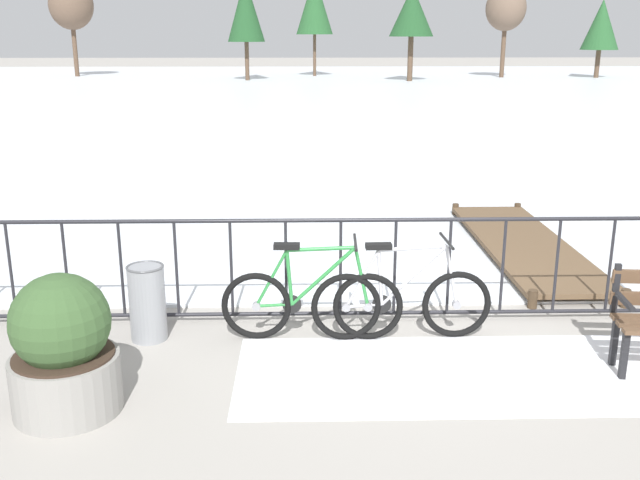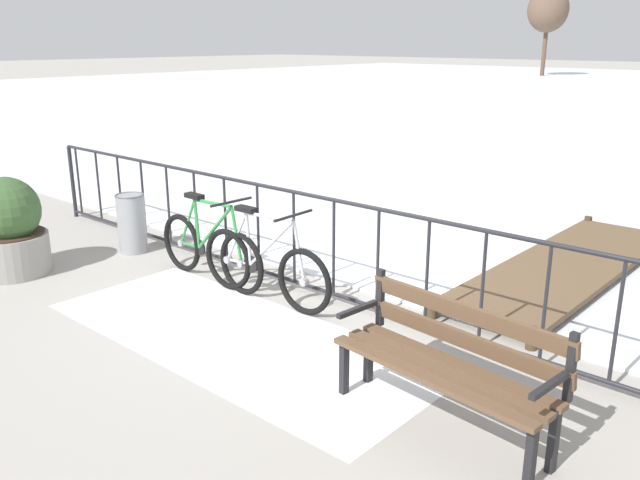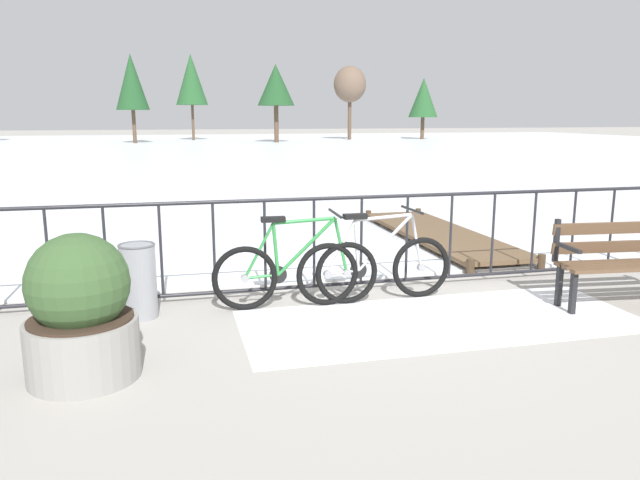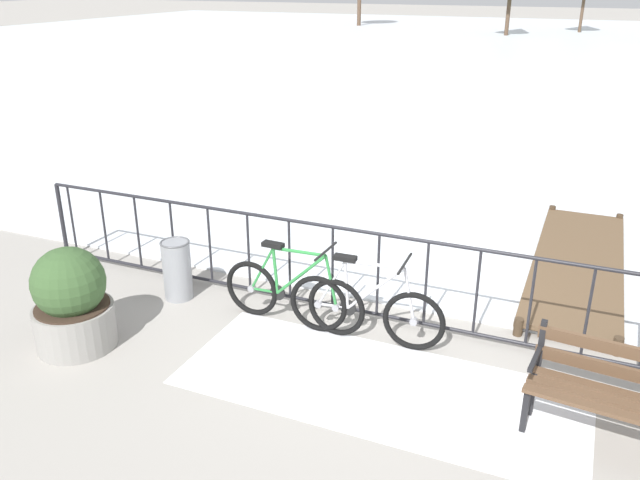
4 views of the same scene
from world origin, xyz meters
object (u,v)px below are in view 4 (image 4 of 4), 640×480
Objects in this scene: planter_with_shrub at (72,302)px; park_bench at (632,392)px; bicycle_near_railing at (292,294)px; bicycle_second at (365,309)px; trash_bin at (177,269)px.

park_bench is at bearing 6.23° from planter_with_shrub.
park_bench is (3.38, -0.72, 0.14)m from bicycle_near_railing.
bicycle_near_railing and bicycle_second have the same top height.
bicycle_second is at bearing 25.34° from planter_with_shrub.
planter_with_shrub is (-1.89, -1.30, 0.15)m from bicycle_near_railing.
park_bench is 2.24× the size of trash_bin.
planter_with_shrub is at bearing -173.77° from park_bench.
park_bench reaches higher than trash_bin.
bicycle_second is at bearing -1.08° from trash_bin.
bicycle_near_railing is at bearing 179.71° from bicycle_second.
bicycle_near_railing is 0.84m from bicycle_second.
bicycle_near_railing is 2.34× the size of trash_bin.
planter_with_shrub is 1.50× the size of trash_bin.
bicycle_near_railing is 1.54m from trash_bin.
bicycle_second is at bearing 164.16° from park_bench.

